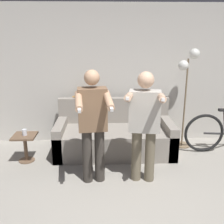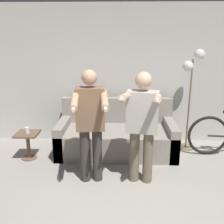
{
  "view_description": "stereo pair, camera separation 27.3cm",
  "coord_description": "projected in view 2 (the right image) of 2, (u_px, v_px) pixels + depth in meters",
  "views": [
    {
      "loc": [
        -0.26,
        -2.19,
        2.03
      ],
      "look_at": [
        -0.12,
        1.68,
        0.9
      ],
      "focal_mm": 42.0,
      "sensor_mm": 36.0,
      "label": 1
    },
    {
      "loc": [
        0.01,
        -2.19,
        2.03
      ],
      "look_at": [
        -0.12,
        1.68,
        0.9
      ],
      "focal_mm": 42.0,
      "sensor_mm": 36.0,
      "label": 2
    }
  ],
  "objects": [
    {
      "name": "person_left",
      "position": [
        90.0,
        121.0,
        3.56
      ],
      "size": [
        0.51,
        0.7,
        1.61
      ],
      "rotation": [
        0.0,
        0.0,
        0.11
      ],
      "color": "#38332D",
      "rests_on": "ground_plane"
    },
    {
      "name": "wall_back",
      "position": [
        120.0,
        75.0,
        4.98
      ],
      "size": [
        10.0,
        0.05,
        2.6
      ],
      "color": "beige",
      "rests_on": "ground_plane"
    },
    {
      "name": "couch",
      "position": [
        117.0,
        137.0,
        4.7
      ],
      "size": [
        2.05,
        0.94,
        0.91
      ],
      "color": "gray",
      "rests_on": "ground_plane"
    },
    {
      "name": "cup",
      "position": [
        27.0,
        130.0,
        4.36
      ],
      "size": [
        0.07,
        0.07,
        0.1
      ],
      "color": "silver",
      "rests_on": "side_table"
    },
    {
      "name": "side_table",
      "position": [
        28.0,
        141.0,
        4.42
      ],
      "size": [
        0.37,
        0.37,
        0.46
      ],
      "color": "brown",
      "rests_on": "ground_plane"
    },
    {
      "name": "floor_lamp",
      "position": [
        192.0,
        77.0,
        4.57
      ],
      "size": [
        0.36,
        0.32,
        1.81
      ],
      "color": "#756047",
      "rests_on": "ground_plane"
    },
    {
      "name": "cat",
      "position": [
        91.0,
        93.0,
        4.85
      ],
      "size": [
        0.47,
        0.14,
        0.18
      ],
      "color": "tan",
      "rests_on": "couch"
    },
    {
      "name": "person_right",
      "position": [
        142.0,
        121.0,
        3.54
      ],
      "size": [
        0.57,
        0.73,
        1.58
      ],
      "rotation": [
        0.0,
        0.0,
        -0.17
      ],
      "color": "#6B604C",
      "rests_on": "ground_plane"
    }
  ]
}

